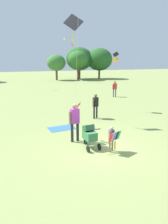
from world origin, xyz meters
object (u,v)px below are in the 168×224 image
person_adult_flyer (75,119)px  picnic_blanket (62,128)px  stroller (90,134)px  person_red_shirt (96,104)px  child_with_butterfly_kite (112,137)px  person_sitting_far (115,88)px  kite_orange_delta (116,57)px  kite_adult_black (73,25)px

person_adult_flyer → picnic_blanket: (-0.10, 2.06, -1.07)m
stroller → person_red_shirt: (2.08, 4.22, 0.32)m
child_with_butterfly_kite → person_sitting_far: 13.28m
person_red_shirt → stroller: bearing=-116.2°
stroller → kite_orange_delta: kite_orange_delta is taller
child_with_butterfly_kite → person_adult_flyer: person_adult_flyer is taller
child_with_butterfly_kite → person_red_shirt: bearing=74.3°
person_red_shirt → person_sitting_far: person_red_shirt is taller
kite_orange_delta → picnic_blanket: kite_orange_delta is taller
stroller → kite_adult_black: size_ratio=0.18×
kite_orange_delta → kite_adult_black: bearing=-150.5°
stroller → kite_orange_delta: 7.84m
child_with_butterfly_kite → picnic_blanket: (-1.17, 3.65, -0.63)m
kite_adult_black → picnic_blanket: size_ratio=4.27×
kite_adult_black → kite_orange_delta: size_ratio=1.46×
stroller → picnic_blanket: (-0.47, 2.97, -0.60)m
picnic_blanket → child_with_butterfly_kite: bearing=-72.3°
child_with_butterfly_kite → person_adult_flyer: size_ratio=0.58×
stroller → kite_orange_delta: (4.24, 5.77, 3.20)m
kite_adult_black → person_red_shirt: (1.58, 0.57, -4.50)m
stroller → kite_adult_black: bearing=82.3°
person_adult_flyer → person_sitting_far: person_adult_flyer is taller
person_adult_flyer → stroller: person_adult_flyer is taller
kite_orange_delta → person_red_shirt: kite_orange_delta is taller
person_adult_flyer → stroller: size_ratio=1.69×
person_sitting_far → person_red_shirt: bearing=-126.4°
person_adult_flyer → person_sitting_far: size_ratio=1.19×
kite_adult_black → stroller: bearing=-97.7°
person_adult_flyer → person_sitting_far: bearing=53.6°
person_adult_flyer → picnic_blanket: person_adult_flyer is taller
kite_orange_delta → stroller: bearing=-126.3°
child_with_butterfly_kite → kite_adult_black: (-0.20, 4.34, 4.78)m
person_adult_flyer → kite_orange_delta: (4.60, 4.86, 2.73)m
kite_adult_black → person_sitting_far: (6.55, 7.32, -4.50)m
picnic_blanket → stroller: bearing=-81.1°
picnic_blanket → kite_orange_delta: bearing=30.7°
person_red_shirt → picnic_blanket: (-2.55, -1.25, -0.92)m
child_with_butterfly_kite → stroller: 0.98m
picnic_blanket → kite_adult_black: bearing=35.4°
person_adult_flyer → child_with_butterfly_kite: bearing=-56.3°
person_adult_flyer → kite_orange_delta: kite_orange_delta is taller
child_with_butterfly_kite → stroller: child_with_butterfly_kite is taller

